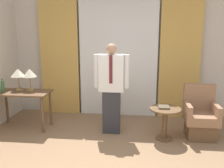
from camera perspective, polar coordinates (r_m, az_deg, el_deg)
wall_back at (r=5.52m, az=1.56°, el=6.89°), size 10.00×0.06×2.70m
curtain_sheer_center at (r=5.40m, az=1.44°, el=6.13°), size 1.67×0.06×2.58m
curtain_drape_left at (r=5.65m, az=-11.89°, el=6.15°), size 0.85×0.06×2.58m
curtain_drape_right at (r=5.45m, az=15.27°, el=5.75°), size 0.85×0.06×2.58m
desk at (r=5.06m, az=-19.73°, el=-2.99°), size 1.04×0.55×0.72m
table_lamp_left at (r=5.12m, az=-20.71°, el=2.22°), size 0.27×0.27×0.42m
table_lamp_right at (r=5.02m, az=-18.31°, el=2.20°), size 0.27×0.27×0.42m
bottle_near_edge at (r=5.11m, az=-23.71°, el=-0.55°), size 0.06×0.06×0.27m
person at (r=4.47m, az=-0.12°, el=-0.41°), size 0.64×0.21×1.64m
armchair at (r=4.71m, az=19.48°, el=-7.33°), size 0.55×0.55×0.92m
side_table at (r=4.43m, az=12.01°, el=-7.68°), size 0.53×0.53×0.56m
book at (r=4.39m, az=11.74°, el=-5.14°), size 0.19×0.22×0.03m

